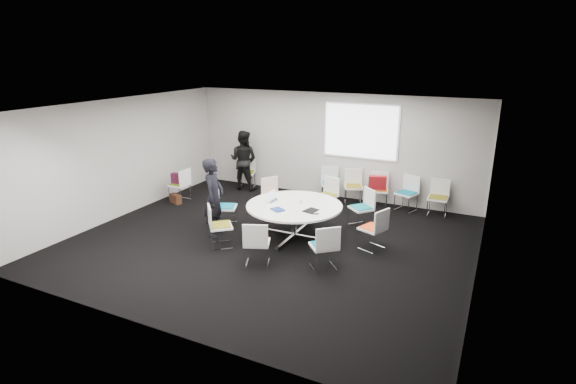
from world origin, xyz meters
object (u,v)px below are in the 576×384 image
at_px(chair_ring_c, 327,202).
at_px(chair_spare_left, 180,191).
at_px(maroon_bag, 179,178).
at_px(chair_back_a, 330,190).
at_px(laptop, 274,200).
at_px(chair_ring_g, 257,251).
at_px(chair_ring_h, 324,255).
at_px(cup, 300,201).
at_px(chair_ring_a, 373,236).
at_px(chair_ring_f, 220,234).
at_px(chair_back_d, 406,200).
at_px(chair_person_back, 247,178).
at_px(person_main, 214,198).
at_px(chair_back_b, 353,193).
at_px(conference_table, 294,214).
at_px(brown_bag, 176,199).
at_px(chair_ring_b, 361,215).
at_px(chair_ring_d, 274,203).
at_px(chair_back_e, 437,205).
at_px(chair_back_c, 379,196).
at_px(chair_ring_e, 226,214).
at_px(person_back, 243,160).

distance_m(chair_ring_c, chair_spare_left, 3.94).
bearing_deg(maroon_bag, chair_back_a, 27.12).
bearing_deg(laptop, chair_ring_g, -166.12).
bearing_deg(chair_ring_c, chair_ring_h, 124.23).
relative_size(chair_back_a, cup, 9.78).
distance_m(chair_ring_a, chair_ring_f, 3.09).
height_order(chair_back_d, chair_spare_left, same).
xyz_separation_m(chair_person_back, person_main, (1.23, -3.40, 0.58)).
bearing_deg(maroon_bag, chair_ring_a, -8.06).
height_order(chair_ring_f, chair_ring_h, same).
bearing_deg(chair_back_b, conference_table, 58.79).
bearing_deg(maroon_bag, chair_ring_g, -32.77).
bearing_deg(brown_bag, chair_back_b, 26.02).
relative_size(chair_ring_b, chair_ring_d, 1.00).
distance_m(maroon_bag, brown_bag, 0.55).
height_order(chair_ring_c, person_main, person_main).
xyz_separation_m(chair_ring_h, laptop, (-1.61, 1.14, 0.47)).
bearing_deg(chair_ring_c, person_main, 68.71).
relative_size(chair_ring_a, laptop, 2.98).
height_order(chair_back_e, chair_person_back, same).
xyz_separation_m(chair_ring_b, chair_ring_d, (-2.20, -0.09, 0.00)).
xyz_separation_m(chair_ring_a, chair_ring_c, (-1.59, 1.58, 0.00)).
distance_m(chair_ring_d, cup, 1.58).
distance_m(chair_person_back, brown_bag, 2.28).
bearing_deg(maroon_bag, chair_back_b, 23.45).
distance_m(chair_ring_g, chair_back_b, 4.26).
relative_size(chair_back_c, chair_person_back, 1.00).
distance_m(chair_back_c, chair_back_d, 0.70).
bearing_deg(chair_ring_d, cup, 83.40).
bearing_deg(chair_back_d, chair_back_a, 20.56).
distance_m(chair_ring_b, chair_back_c, 1.55).
xyz_separation_m(person_main, brown_bag, (-2.18, 1.33, -0.74)).
relative_size(chair_ring_e, chair_back_a, 1.00).
bearing_deg(chair_person_back, chair_back_b, 161.08).
relative_size(person_main, brown_bag, 4.75).
distance_m(chair_ring_h, chair_back_a, 4.05).
distance_m(chair_ring_b, chair_ring_g, 2.95).
bearing_deg(chair_back_e, cup, 45.51).
relative_size(person_back, laptop, 5.78).
height_order(chair_ring_b, laptop, chair_ring_b).
xyz_separation_m(conference_table, chair_back_d, (1.82, 2.74, -0.24)).
distance_m(chair_back_d, chair_person_back, 4.63).
bearing_deg(chair_back_b, chair_ring_d, 24.76).
height_order(chair_ring_g, chair_spare_left, same).
relative_size(chair_ring_e, chair_back_c, 1.00).
height_order(chair_spare_left, person_back, person_back).
xyz_separation_m(person_back, brown_bag, (-0.95, -1.91, -0.73)).
distance_m(conference_table, cup, 0.31).
bearing_deg(laptop, chair_back_a, -7.93).
height_order(cup, brown_bag, cup).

